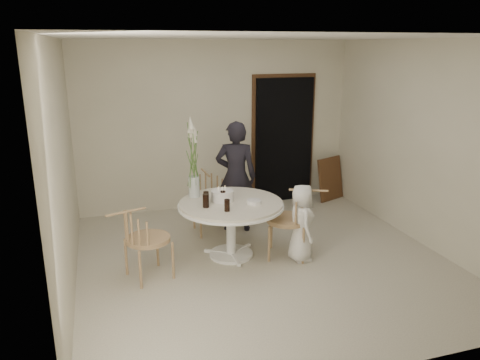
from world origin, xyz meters
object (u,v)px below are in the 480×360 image
object	(u,v)px
chair_right	(298,213)
chair_left	(138,234)
chair_far	(208,193)
boy	(301,223)
table	(231,211)
flower_vase	(193,161)
birthday_cake	(222,196)
girl	(236,177)

from	to	relation	value
chair_right	chair_left	bearing A→B (deg)	-64.06
chair_left	chair_right	bearing A→B (deg)	-106.97
chair_far	boy	size ratio (longest dim) A/B	0.86
table	chair_right	xyz separation A→B (m)	(0.80, -0.26, -0.03)
table	chair_left	bearing A→B (deg)	-165.64
chair_right	chair_left	distance (m)	1.98
flower_vase	birthday_cake	bearing A→B (deg)	-42.05
boy	birthday_cake	world-z (taller)	boy
table	chair_far	xyz separation A→B (m)	(-0.06, 0.98, -0.07)
table	chair_far	world-z (taller)	chair_far
girl	birthday_cake	distance (m)	0.88
girl	boy	world-z (taller)	girl
boy	girl	bearing A→B (deg)	27.15
table	girl	distance (m)	0.94
table	chair_left	size ratio (longest dim) A/B	1.51
chair_far	birthday_cake	world-z (taller)	birthday_cake
chair_right	chair_far	bearing A→B (deg)	-120.64
table	chair_left	xyz separation A→B (m)	(-1.19, -0.30, -0.05)
table	flower_vase	world-z (taller)	flower_vase
chair_right	flower_vase	world-z (taller)	flower_vase
birthday_cake	flower_vase	xyz separation A→B (m)	(-0.30, 0.27, 0.40)
chair_right	boy	bearing A→B (deg)	26.63
chair_left	girl	distance (m)	1.92
table	girl	size ratio (longest dim) A/B	0.83
flower_vase	chair_left	bearing A→B (deg)	-140.41
table	chair_right	distance (m)	0.84
girl	birthday_cake	bearing A→B (deg)	83.28
chair_left	birthday_cake	xyz separation A→B (m)	(1.10, 0.38, 0.23)
chair_right	flower_vase	bearing A→B (deg)	-92.59
chair_left	girl	size ratio (longest dim) A/B	0.55
birthday_cake	flower_vase	size ratio (longest dim) A/B	0.27
boy	chair_left	bearing A→B (deg)	94.03
chair_right	boy	distance (m)	0.14
chair_right	flower_vase	size ratio (longest dim) A/B	0.86
flower_vase	girl	bearing A→B (deg)	35.18
chair_left	flower_vase	xyz separation A→B (m)	(0.79, 0.66, 0.63)
chair_left	girl	world-z (taller)	girl
chair_left	boy	distance (m)	1.99
birthday_cake	chair_far	bearing A→B (deg)	88.40
chair_right	chair_left	world-z (taller)	chair_right
table	flower_vase	distance (m)	0.79
chair_far	birthday_cake	size ratio (longest dim) A/B	3.03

